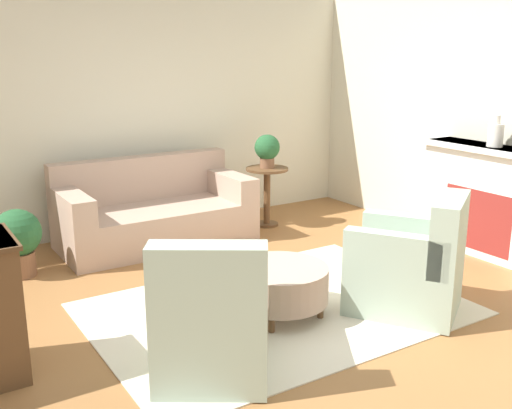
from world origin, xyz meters
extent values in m
plane|color=#996638|center=(0.00, 0.00, 0.00)|extent=(16.00, 16.00, 0.00)
cube|color=beige|center=(0.00, 2.86, 1.40)|extent=(9.60, 0.12, 2.80)
cube|color=beige|center=(2.86, 0.00, 1.40)|extent=(0.12, 9.60, 2.80)
cube|color=beige|center=(0.00, 0.00, 0.01)|extent=(2.94, 2.07, 0.01)
cube|color=tan|center=(-0.14, 2.12, 0.21)|extent=(2.05, 0.98, 0.43)
cube|color=tan|center=(-0.14, 2.51, 0.67)|extent=(2.05, 0.20, 0.49)
cube|color=tan|center=(-1.04, 2.10, 0.56)|extent=(0.24, 0.94, 0.27)
cube|color=tan|center=(0.77, 2.10, 0.56)|extent=(0.24, 0.94, 0.27)
cube|color=brown|center=(-0.14, 1.66, 0.03)|extent=(1.84, 0.05, 0.06)
cube|color=#9EB29E|center=(-0.88, -0.55, 0.21)|extent=(1.05, 1.09, 0.41)
cube|color=#9EB29E|center=(-1.05, -0.82, 0.70)|extent=(0.70, 0.55, 0.56)
cube|color=#9EB29E|center=(-0.63, -0.68, 0.57)|extent=(0.55, 0.75, 0.31)
cube|color=#9EB29E|center=(-1.10, -0.38, 0.57)|extent=(0.55, 0.75, 0.31)
cube|color=brown|center=(-0.67, -0.22, 0.04)|extent=(0.56, 0.39, 0.06)
cube|color=#9EB29E|center=(0.88, -0.55, 0.21)|extent=(1.05, 1.09, 0.41)
cube|color=#9EB29E|center=(1.05, -0.82, 0.70)|extent=(0.70, 0.55, 0.56)
cube|color=#9EB29E|center=(1.10, -0.38, 0.57)|extent=(0.55, 0.75, 0.31)
cube|color=#9EB29E|center=(0.63, -0.68, 0.57)|extent=(0.55, 0.75, 0.31)
cube|color=brown|center=(0.67, -0.22, 0.04)|extent=(0.56, 0.39, 0.06)
cylinder|color=tan|center=(-0.03, -0.09, 0.27)|extent=(0.78, 0.78, 0.28)
cylinder|color=brown|center=(-0.27, -0.33, 0.07)|extent=(0.05, 0.05, 0.12)
cylinder|color=brown|center=(0.20, -0.33, 0.07)|extent=(0.05, 0.05, 0.12)
cylinder|color=brown|center=(-0.27, 0.14, 0.07)|extent=(0.05, 0.05, 0.12)
cylinder|color=brown|center=(0.20, 0.14, 0.07)|extent=(0.05, 0.05, 0.12)
cylinder|color=brown|center=(1.27, 2.07, 0.70)|extent=(0.50, 0.50, 0.03)
cylinder|color=brown|center=(1.27, 2.07, 0.34)|extent=(0.08, 0.08, 0.68)
cylinder|color=brown|center=(1.27, 2.07, 0.01)|extent=(0.28, 0.28, 0.03)
cube|color=white|center=(2.62, -0.02, 0.57)|extent=(0.36, 1.46, 1.13)
cube|color=maroon|center=(2.45, -0.02, 0.39)|extent=(0.02, 0.80, 0.62)
cube|color=white|center=(2.60, -0.02, 1.11)|extent=(0.44, 1.56, 0.05)
cylinder|color=silver|center=(2.60, -0.02, 1.24)|extent=(0.16, 0.16, 0.22)
cylinder|color=silver|center=(2.60, -0.02, 1.40)|extent=(0.07, 0.07, 0.09)
cylinder|color=brown|center=(1.27, 2.07, 0.77)|extent=(0.17, 0.17, 0.12)
sphere|color=#23562D|center=(1.27, 2.07, 0.96)|extent=(0.30, 0.30, 0.30)
cylinder|color=brown|center=(-1.61, 1.91, 0.12)|extent=(0.29, 0.29, 0.23)
sphere|color=#23562D|center=(-1.61, 1.91, 0.42)|extent=(0.45, 0.45, 0.45)
camera|label=1|loc=(-2.56, -3.74, 2.07)|focal=42.00mm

